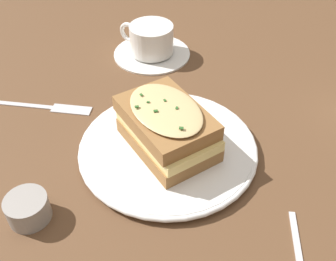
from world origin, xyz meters
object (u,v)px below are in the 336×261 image
dinner_plate (168,148)px  fork (53,107)px  teacup_with_saucer (151,42)px  sandwich (167,127)px  condiment_pot (28,209)px

dinner_plate → fork: bearing=164.8°
dinner_plate → teacup_with_saucer: bearing=109.6°
sandwich → teacup_with_saucer: bearing=109.4°
dinner_plate → teacup_with_saucer: (-0.10, 0.27, 0.02)m
dinner_plate → sandwich: bearing=143.2°
teacup_with_saucer → condiment_pot: 0.43m
sandwich → teacup_with_saucer: sandwich is taller
teacup_with_saucer → fork: 0.24m
dinner_plate → teacup_with_saucer: 0.28m
sandwich → condiment_pot: (-0.15, -0.16, -0.03)m
teacup_with_saucer → sandwich: bearing=126.7°
teacup_with_saucer → dinner_plate: bearing=127.0°
fork → teacup_with_saucer: bearing=145.4°
dinner_plate → condiment_pot: 0.21m
teacup_with_saucer → condiment_pot: (-0.05, -0.42, -0.01)m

